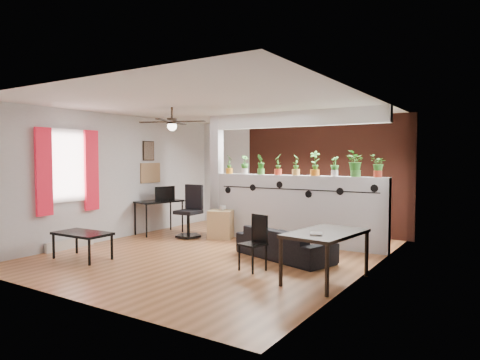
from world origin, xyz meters
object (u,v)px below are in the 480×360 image
object	(u,v)px
potted_plant_8	(378,165)
cube_shelf	(221,224)
dining_table	(326,237)
potted_plant_6	(335,166)
potted_plant_4	(296,164)
office_chair	(190,215)
ceiling_fan	(172,123)
potted_plant_1	(245,164)
folding_chair	(256,237)
potted_plant_7	(356,163)
sofa	(284,244)
potted_plant_5	(315,163)
computer_desk	(159,204)
potted_plant_3	(278,164)
cup	(223,208)
potted_plant_0	(229,164)
coffee_table	(82,235)
potted_plant_2	(261,164)

from	to	relation	value
potted_plant_8	cube_shelf	distance (m)	3.41
potted_plant_8	dining_table	world-z (taller)	potted_plant_8
potted_plant_6	cube_shelf	distance (m)	2.69
potted_plant_4	office_chair	distance (m)	2.50
potted_plant_6	cube_shelf	xyz separation A→B (m)	(-2.35, -0.34, -1.25)
potted_plant_6	potted_plant_8	size ratio (longest dim) A/B	0.91
ceiling_fan	dining_table	distance (m)	3.51
potted_plant_6	dining_table	bearing A→B (deg)	-72.70
potted_plant_1	folding_chair	world-z (taller)	potted_plant_1
potted_plant_7	cube_shelf	size ratio (longest dim) A/B	0.81
potted_plant_6	cube_shelf	bearing A→B (deg)	-171.78
potted_plant_7	sofa	distance (m)	2.00
potted_plant_4	potted_plant_5	world-z (taller)	potted_plant_5
potted_plant_1	dining_table	bearing A→B (deg)	-38.80
ceiling_fan	folding_chair	bearing A→B (deg)	-9.37
potted_plant_1	computer_desk	distance (m)	2.16
potted_plant_3	cup	distance (m)	1.49
potted_plant_0	coffee_table	xyz separation A→B (m)	(-0.86, -3.10, -1.17)
potted_plant_0	potted_plant_7	world-z (taller)	potted_plant_7
coffee_table	potted_plant_2	bearing A→B (deg)	62.02
potted_plant_0	dining_table	world-z (taller)	potted_plant_0
potted_plant_7	cup	size ratio (longest dim) A/B	3.66
cup	folding_chair	size ratio (longest dim) A/B	0.16
potted_plant_7	potted_plant_8	size ratio (longest dim) A/B	1.19
potted_plant_2	potted_plant_6	world-z (taller)	potted_plant_2
potted_plant_2	folding_chair	size ratio (longest dim) A/B	0.49
potted_plant_0	sofa	bearing A→B (deg)	-32.15
potted_plant_5	sofa	world-z (taller)	potted_plant_5
potted_plant_0	potted_plant_2	world-z (taller)	same
folding_chair	office_chair	bearing A→B (deg)	149.09
potted_plant_4	potted_plant_5	distance (m)	0.40
sofa	potted_plant_8	bearing A→B (deg)	-116.35
sofa	potted_plant_0	bearing A→B (deg)	-14.07
cup	dining_table	world-z (taller)	cup
potted_plant_0	sofa	world-z (taller)	potted_plant_0
ceiling_fan	computer_desk	world-z (taller)	ceiling_fan
ceiling_fan	potted_plant_3	xyz separation A→B (m)	(1.21, 1.80, -0.74)
potted_plant_6	potted_plant_8	xyz separation A→B (m)	(0.79, 0.00, 0.02)
potted_plant_6	cup	bearing A→B (deg)	-171.61
potted_plant_4	sofa	xyz separation A→B (m)	(0.38, -1.23, -1.33)
potted_plant_8	potted_plant_2	bearing A→B (deg)	180.00
cube_shelf	coffee_table	xyz separation A→B (m)	(-0.87, -2.76, 0.11)
potted_plant_5	cube_shelf	world-z (taller)	potted_plant_5
potted_plant_2	folding_chair	distance (m)	2.64
ceiling_fan	potted_plant_6	bearing A→B (deg)	36.98
folding_chair	cup	bearing A→B (deg)	136.28
potted_plant_2	potted_plant_3	size ratio (longest dim) A/B	0.98
potted_plant_3	dining_table	bearing A→B (deg)	-48.95
coffee_table	dining_table	bearing A→B (deg)	14.21
sofa	cup	size ratio (longest dim) A/B	12.75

